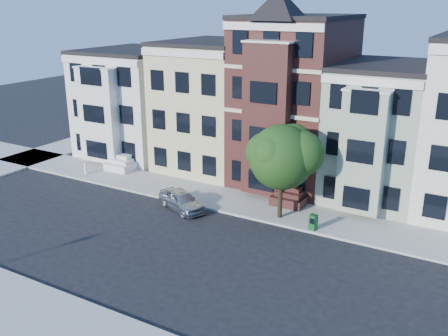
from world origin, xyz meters
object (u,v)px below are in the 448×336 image
Objects in this scene: street_tree at (282,161)px; newspaper_box at (313,222)px; fire_hydrant at (86,169)px; parked_car at (182,200)px.

street_tree reaches higher than newspaper_box.
street_tree is 17.12m from fire_hydrant.
parked_car is at bearing -10.31° from fire_hydrant.
newspaper_box is at bearing -59.62° from parked_car.
street_tree is at bearing -0.37° from fire_hydrant.
street_tree is 10.62× the size of fire_hydrant.
parked_car is 8.83m from newspaper_box.
street_tree is at bearing 177.50° from newspaper_box.
street_tree reaches higher than fire_hydrant.
street_tree is 7.26m from parked_car.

